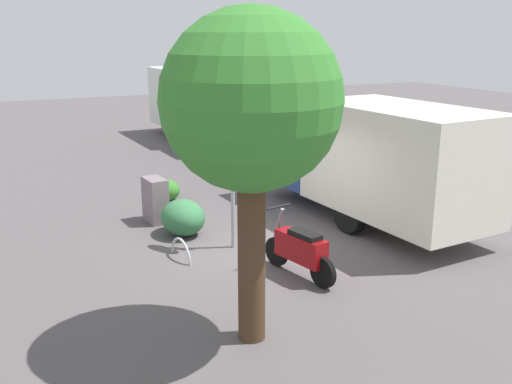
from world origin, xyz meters
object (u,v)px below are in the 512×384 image
Objects in this scene: utility_cabinet at (155,200)px; bike_rack_hoop at (181,258)px; street_tree at (251,105)px; box_truck_near at (368,154)px; box_truck_far at (202,102)px; motorcycle at (300,250)px; stop_sign at (232,149)px.

utility_cabinet reaches higher than bike_rack_hoop.
street_tree is at bearing 177.26° from utility_cabinet.
box_truck_far reaches higher than box_truck_near.
motorcycle reaches higher than utility_cabinet.
box_truck_far is at bearing -25.43° from motorcycle.
motorcycle is 1.72× the size of utility_cabinet.
box_truck_far is 1.84× the size of street_tree.
box_truck_far is 12.01m from stop_sign.
street_tree is at bearing -20.54° from box_truck_far.
stop_sign is 2.94m from utility_cabinet.
street_tree is at bearing 120.39° from motorcycle.
stop_sign reaches higher than box_truck_far.
box_truck_far is 8.18× the size of utility_cabinet.
bike_rack_hoop is (1.76, 1.66, -0.52)m from motorcycle.
bike_rack_hoop is at bearing -0.90° from street_tree.
street_tree reaches higher than stop_sign.
street_tree is 4.46× the size of utility_cabinet.
stop_sign is 3.88m from street_tree.
bike_rack_hoop is at bearing 95.90° from stop_sign.
box_truck_near is at bearing -51.70° from street_tree.
stop_sign reaches higher than motorcycle.
box_truck_far reaches higher than motorcycle.
box_truck_far reaches higher than utility_cabinet.
bike_rack_hoop is at bearing -25.09° from box_truck_far.
utility_cabinet is at bearing -29.22° from box_truck_far.
box_truck_near is 5.05m from utility_cabinet.
box_truck_far is 4.76× the size of motorcycle.
bike_rack_hoop is (-0.47, 4.76, -1.56)m from box_truck_near.
bike_rack_hoop is at bearing 31.38° from motorcycle.
utility_cabinet is at bearing 22.15° from stop_sign.
stop_sign is (1.88, 0.50, 1.55)m from motorcycle.
street_tree reaches higher than motorcycle.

